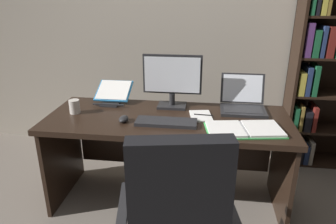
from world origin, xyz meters
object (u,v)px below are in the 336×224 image
desk (169,137)px  monitor (172,81)px  open_binder (244,129)px  coffee_mug (75,107)px  keyboard (166,122)px  computer_mouse (124,119)px  notepad (201,116)px  pen (204,115)px  reading_stand_with_book (113,93)px  laptop (243,103)px  bookshelf (336,56)px

desk → monitor: size_ratio=3.89×
open_binder → coffee_mug: coffee_mug is taller
keyboard → coffee_mug: (-0.70, 0.11, 0.04)m
computer_mouse → notepad: 0.56m
computer_mouse → pen: computer_mouse is taller
monitor → reading_stand_with_book: monitor is taller
reading_stand_with_book → notepad: (0.73, -0.25, -0.07)m
monitor → coffee_mug: 0.76m
notepad → coffee_mug: bearing=-176.8°
desk → keyboard: bearing=-88.3°
desk → notepad: size_ratio=8.38×
laptop → coffee_mug: size_ratio=3.28×
pen → laptop: bearing=32.9°
desk → pen: size_ratio=12.58×
desk → computer_mouse: (-0.29, -0.20, 0.21)m
laptop → pen: (-0.29, -0.19, -0.04)m
notepad → desk: bearing=172.4°
computer_mouse → pen: bearing=16.7°
notepad → monitor: bearing=142.2°
bookshelf → notepad: bookshelf is taller
desk → monitor: (0.01, 0.15, 0.40)m
computer_mouse → notepad: computer_mouse is taller
monitor → keyboard: monitor is taller
open_binder → pen: (-0.27, 0.22, 0.00)m
desk → monitor: bearing=87.7°
bookshelf → computer_mouse: bookshelf is taller
reading_stand_with_book → pen: size_ratio=2.12×
keyboard → open_binder: (0.52, -0.05, -0.00)m
keyboard → pen: 0.30m
monitor → laptop: bearing=1.0°
open_binder → notepad: 0.36m
computer_mouse → notepad: size_ratio=0.50×
desk → reading_stand_with_book: (-0.49, 0.22, 0.27)m
notepad → pen: size_ratio=1.50×
keyboard → desk: bearing=91.7°
computer_mouse → open_binder: 0.82m
keyboard → coffee_mug: 0.71m
bookshelf → notepad: 1.42m
monitor → reading_stand_with_book: 0.52m
computer_mouse → notepad: (0.53, 0.17, -0.02)m
keyboard → pen: bearing=33.4°
laptop → pen: size_ratio=2.40×
monitor → open_binder: (0.52, -0.40, -0.19)m
monitor → open_binder: bearing=-37.3°
laptop → monitor: bearing=-179.0°
laptop → keyboard: bearing=-146.9°
open_binder → bookshelf: bearing=39.9°
desk → reading_stand_with_book: size_ratio=5.94×
bookshelf → laptop: bearing=-144.9°
computer_mouse → open_binder: (0.82, -0.05, -0.01)m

